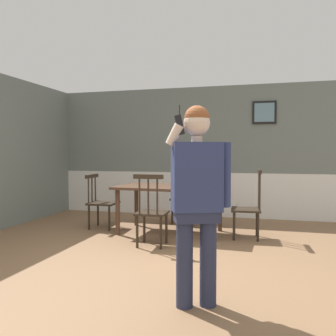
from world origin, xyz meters
The scene contains 8 objects.
ground_plane centered at (0.00, 0.00, 0.00)m, with size 7.83×7.83×0.00m, color #846042.
room_back_partition centered at (0.00, 3.56, 1.25)m, with size 5.95×0.17×2.60m.
dining_table centered at (-0.13, 1.88, 0.67)m, with size 1.73×1.03×0.75m.
chair_near_window centered at (-0.17, 1.02, 0.48)m, with size 0.42×0.42×1.00m.
chair_by_doorway centered at (1.10, 1.83, 0.48)m, with size 0.45×0.45×1.04m.
chair_at_table_head centered at (-0.09, 2.74, 0.47)m, with size 0.43×0.43×0.99m.
chair_opposite_corner centered at (-1.36, 1.93, 0.45)m, with size 0.47×0.47×0.91m.
person_figure centered at (0.78, -0.71, 0.96)m, with size 0.52×0.36×1.67m.
Camera 1 is at (1.31, -3.60, 1.29)m, focal length 38.13 mm.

